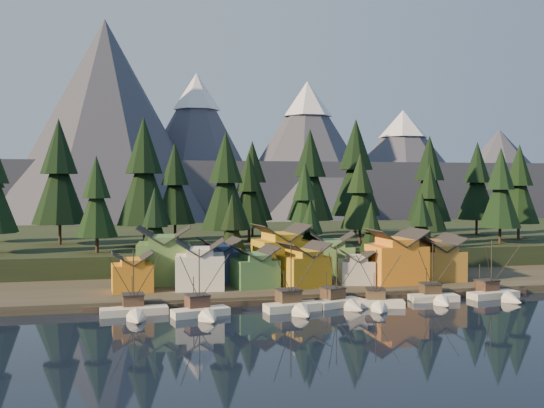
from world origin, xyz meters
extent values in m
plane|color=black|center=(0.00, 0.00, 0.00)|extent=(500.00, 500.00, 0.00)
cube|color=#332E25|center=(0.00, 40.00, 0.75)|extent=(400.00, 50.00, 1.50)
cube|color=black|center=(0.00, 90.00, 3.00)|extent=(420.00, 100.00, 6.00)
cube|color=#41372E|center=(0.00, 16.50, 0.50)|extent=(80.00, 4.00, 1.00)
cube|color=#4E5164|center=(0.00, 240.00, 15.00)|extent=(560.00, 160.00, 30.00)
cone|color=#4E5164|center=(-45.00, 180.00, 45.00)|extent=(100.00, 100.00, 90.00)
cone|color=#4E5164|center=(-5.00, 198.00, 36.00)|extent=(80.00, 80.00, 72.00)
cone|color=white|center=(-5.00, 198.00, 63.36)|extent=(22.40, 22.40, 17.28)
cone|color=#4E5164|center=(45.00, 186.00, 34.00)|extent=(84.00, 84.00, 68.00)
cone|color=white|center=(45.00, 186.00, 59.84)|extent=(23.52, 23.52, 16.32)
cone|color=#4E5164|center=(100.00, 202.00, 29.00)|extent=(92.00, 92.00, 58.00)
cone|color=white|center=(100.00, 202.00, 51.04)|extent=(25.76, 25.76, 13.92)
cone|color=#4E5164|center=(160.00, 210.00, 25.00)|extent=(88.00, 88.00, 50.00)
cube|color=silver|center=(-31.97, 11.98, 0.36)|extent=(10.75, 3.91, 1.63)
cone|color=silver|center=(-31.50, 6.22, 0.36)|extent=(3.34, 3.84, 3.05)
cube|color=black|center=(-31.97, 11.98, -0.25)|extent=(11.01, 3.98, 0.36)
cube|color=#4C3628|center=(-32.13, 13.90, 1.93)|extent=(3.49, 3.31, 1.83)
cube|color=#2C2A29|center=(-32.13, 13.90, 2.95)|extent=(3.71, 3.53, 0.20)
cylinder|color=black|center=(-32.03, 12.62, 5.69)|extent=(0.18, 0.18, 9.15)
cylinder|color=black|center=(-32.31, 16.07, 3.35)|extent=(0.14, 0.14, 4.47)
cube|color=silver|center=(-21.76, 8.88, 0.37)|extent=(9.43, 5.03, 1.67)
cone|color=silver|center=(-20.67, 4.09, 0.37)|extent=(3.73, 3.67, 3.13)
cube|color=black|center=(-21.76, 8.88, -0.26)|extent=(9.65, 5.13, 0.37)
cube|color=#51352B|center=(-22.12, 10.48, 1.98)|extent=(3.95, 3.79, 1.88)
cube|color=#2C2A29|center=(-22.12, 10.48, 3.03)|extent=(4.20, 4.04, 0.21)
cylinder|color=black|center=(-21.88, 9.41, 5.85)|extent=(0.19, 0.19, 9.40)
cylinder|color=black|center=(-22.53, 12.29, 3.45)|extent=(0.15, 0.15, 4.59)
cube|color=silver|center=(-6.73, 9.41, 0.39)|extent=(9.56, 4.67, 1.77)
cone|color=silver|center=(-5.96, 4.44, 0.39)|extent=(3.76, 3.60, 3.32)
cube|color=black|center=(-6.73, 9.41, -0.28)|extent=(9.79, 4.76, 0.39)
cube|color=#4F3D2A|center=(-6.98, 11.07, 2.10)|extent=(4.00, 3.82, 1.99)
cube|color=#2C2A29|center=(-6.98, 11.07, 3.21)|extent=(4.26, 4.07, 0.22)
cylinder|color=black|center=(-6.81, 9.97, 6.19)|extent=(0.20, 0.20, 9.95)
cylinder|color=black|center=(-7.27, 12.95, 3.65)|extent=(0.15, 0.15, 4.87)
cube|color=silver|center=(1.83, 11.33, 0.35)|extent=(9.02, 5.80, 1.62)
cone|color=silver|center=(3.45, 6.96, 0.35)|extent=(3.86, 3.78, 3.04)
cube|color=black|center=(1.83, 11.33, -0.25)|extent=(9.23, 5.92, 0.35)
cube|color=#4A3827|center=(1.29, 12.79, 1.93)|extent=(4.10, 3.98, 1.82)
cube|color=#2C2A29|center=(1.29, 12.79, 2.94)|extent=(4.36, 4.24, 0.20)
cylinder|color=black|center=(1.65, 11.82, 5.68)|extent=(0.18, 0.18, 9.12)
cylinder|color=black|center=(0.68, 14.44, 3.34)|extent=(0.14, 0.14, 4.46)
cube|color=white|center=(8.01, 9.63, 0.33)|extent=(9.64, 5.15, 1.53)
cone|color=white|center=(6.70, 4.74, 0.33)|extent=(3.58, 3.78, 2.86)
cube|color=black|center=(8.01, 9.63, -0.24)|extent=(9.87, 5.25, 0.33)
cube|color=brown|center=(8.44, 11.26, 1.81)|extent=(3.69, 3.55, 1.72)
cube|color=#2C2A29|center=(8.44, 11.26, 2.77)|extent=(3.92, 3.79, 0.19)
cylinder|color=black|center=(8.15, 10.17, 5.34)|extent=(0.17, 0.17, 8.59)
cylinder|color=black|center=(8.94, 13.11, 3.15)|extent=(0.13, 0.13, 4.20)
cube|color=white|center=(19.79, 12.13, 0.35)|extent=(8.77, 3.60, 1.59)
cone|color=white|center=(19.45, 7.43, 0.35)|extent=(3.19, 3.14, 2.99)
cube|color=black|center=(19.79, 12.13, -0.25)|extent=(8.99, 3.66, 0.35)
cube|color=#443624|center=(19.90, 13.70, 1.89)|extent=(3.39, 3.21, 1.79)
cube|color=#2C2A29|center=(19.90, 13.70, 2.89)|extent=(3.61, 3.42, 0.20)
cylinder|color=black|center=(19.82, 12.65, 5.58)|extent=(0.18, 0.18, 8.96)
cylinder|color=black|center=(20.03, 15.47, 3.29)|extent=(0.14, 0.14, 4.38)
cube|color=silver|center=(31.78, 12.48, 0.36)|extent=(9.92, 4.55, 1.65)
cone|color=silver|center=(32.61, 7.30, 0.36)|extent=(3.57, 3.71, 3.10)
cube|color=black|center=(31.78, 12.48, -0.26)|extent=(10.16, 4.64, 0.36)
cube|color=#493327|center=(31.51, 14.21, 1.96)|extent=(3.75, 3.57, 1.86)
cube|color=#2C2A29|center=(31.51, 14.21, 2.99)|extent=(3.98, 3.81, 0.21)
cylinder|color=black|center=(31.69, 13.06, 5.78)|extent=(0.19, 0.19, 9.29)
cylinder|color=black|center=(31.20, 16.16, 3.41)|extent=(0.14, 0.14, 4.54)
cube|color=orange|center=(-32.41, 25.17, 3.93)|extent=(7.54, 6.73, 4.85)
cube|color=orange|center=(-32.41, 25.17, 6.84)|extent=(4.36, 6.35, 0.99)
cube|color=white|center=(-20.24, 25.21, 4.64)|extent=(9.44, 8.58, 6.28)
cube|color=white|center=(-20.24, 25.21, 8.38)|extent=(5.53, 8.03, 1.22)
cube|color=#4D8146|center=(-10.02, 25.07, 4.08)|extent=(8.60, 8.16, 5.16)
cube|color=#4D8146|center=(-10.02, 25.07, 7.19)|extent=(5.13, 7.56, 1.09)
cube|color=#BF8D1B|center=(-0.86, 23.80, 4.34)|extent=(9.52, 8.82, 5.69)
cube|color=#BF8D1B|center=(-0.86, 23.80, 7.74)|extent=(5.96, 7.82, 1.13)
cube|color=beige|center=(9.90, 24.59, 3.73)|extent=(7.35, 7.35, 4.47)
cube|color=beige|center=(9.90, 24.59, 6.40)|extent=(4.56, 6.68, 0.88)
cube|color=orange|center=(17.70, 23.54, 5.15)|extent=(10.15, 8.63, 7.30)
cube|color=orange|center=(17.70, 23.54, 9.49)|extent=(5.68, 8.33, 1.39)
cube|color=olive|center=(27.59, 25.05, 4.46)|extent=(9.27, 8.30, 5.92)
cube|color=olive|center=(27.59, 25.05, 8.01)|extent=(5.41, 7.79, 1.21)
cube|color=#4D7B42|center=(-26.45, 32.57, 5.41)|extent=(10.70, 9.67, 7.82)
cube|color=#4D7B42|center=(-26.45, 32.57, 10.02)|extent=(6.17, 9.15, 1.41)
cube|color=#374D82|center=(-15.80, 32.44, 4.58)|extent=(8.32, 7.90, 6.17)
cube|color=#374D82|center=(-15.80, 32.44, 8.19)|extent=(4.90, 7.39, 1.07)
cube|color=gold|center=(-2.60, 35.29, 5.34)|extent=(11.33, 10.02, 7.68)
cube|color=gold|center=(-2.60, 35.29, 9.88)|extent=(6.74, 9.22, 1.44)
cube|color=#568648|center=(7.84, 33.68, 4.69)|extent=(10.60, 9.46, 6.38)
cube|color=#568648|center=(7.84, 33.68, 8.50)|extent=(6.63, 8.30, 1.27)
cube|color=beige|center=(21.14, 33.42, 4.77)|extent=(8.46, 7.52, 6.55)
cube|color=beige|center=(21.14, 33.42, 8.63)|extent=(4.67, 7.36, 1.18)
cube|color=#985C36|center=(30.83, 33.30, 4.56)|extent=(8.17, 7.74, 6.12)
cube|color=#985C36|center=(30.83, 33.30, 8.14)|extent=(4.78, 7.28, 1.06)
cylinder|color=#332319|center=(-50.00, 68.00, 8.68)|extent=(0.70, 0.70, 5.36)
cone|color=black|center=(-50.00, 68.00, 20.30)|extent=(13.11, 13.11, 18.47)
cone|color=black|center=(-50.00, 68.00, 29.83)|extent=(8.94, 8.94, 13.40)
cylinder|color=#332319|center=(-40.00, 48.00, 7.83)|extent=(0.70, 0.70, 3.66)
cone|color=black|center=(-40.00, 48.00, 15.76)|extent=(8.94, 8.94, 12.60)
cone|color=black|center=(-40.00, 48.00, 22.26)|extent=(6.10, 6.10, 9.15)
cylinder|color=#332319|center=(-30.00, 60.00, 8.69)|extent=(0.70, 0.70, 5.38)
cone|color=black|center=(-30.00, 60.00, 20.34)|extent=(13.14, 13.14, 18.52)
cone|color=black|center=(-30.00, 60.00, 29.90)|extent=(8.96, 8.96, 13.44)
cylinder|color=#332319|center=(-22.00, 75.00, 8.25)|extent=(0.70, 0.70, 4.50)
cone|color=black|center=(-22.00, 75.00, 17.99)|extent=(11.00, 11.00, 15.49)
cone|color=black|center=(-22.00, 75.00, 25.99)|extent=(7.50, 7.50, 11.25)
cylinder|color=#332319|center=(-12.00, 50.00, 8.34)|extent=(0.70, 0.70, 4.67)
cone|color=black|center=(-12.00, 50.00, 18.46)|extent=(11.42, 11.42, 16.09)
cone|color=black|center=(-12.00, 50.00, 26.76)|extent=(7.78, 7.78, 11.68)
cylinder|color=#332319|center=(-4.00, 65.00, 8.00)|extent=(0.70, 0.70, 4.00)
cone|color=black|center=(-4.00, 65.00, 16.67)|extent=(9.78, 9.78, 13.78)
cone|color=black|center=(-4.00, 65.00, 23.78)|extent=(6.67, 6.67, 10.00)
cylinder|color=#332319|center=(6.00, 48.00, 7.72)|extent=(0.70, 0.70, 3.44)
cone|color=black|center=(6.00, 48.00, 15.17)|extent=(8.40, 8.40, 11.84)
cone|color=black|center=(6.00, 48.00, 21.28)|extent=(5.73, 5.73, 8.60)
cylinder|color=#332319|center=(14.00, 72.00, 8.60)|extent=(0.70, 0.70, 5.20)
cone|color=black|center=(14.00, 72.00, 19.86)|extent=(12.70, 12.70, 17.90)
cone|color=black|center=(14.00, 72.00, 29.10)|extent=(8.66, 8.66, 12.99)
cylinder|color=#332319|center=(22.00, 55.00, 7.96)|extent=(0.70, 0.70, 3.91)
cone|color=black|center=(22.00, 55.00, 16.44)|extent=(9.57, 9.57, 13.48)
cone|color=black|center=(22.00, 55.00, 23.39)|extent=(6.52, 6.52, 9.78)
cylinder|color=#332319|center=(30.00, 80.00, 8.93)|extent=(0.70, 0.70, 5.87)
cone|color=black|center=(30.00, 80.00, 21.64)|extent=(14.34, 14.34, 20.21)
cone|color=black|center=(30.00, 80.00, 32.07)|extent=(9.78, 9.78, 14.67)
cylinder|color=#332319|center=(38.00, 50.00, 7.74)|extent=(0.70, 0.70, 3.49)
cone|color=black|center=(38.00, 50.00, 15.31)|extent=(8.53, 8.53, 12.02)
cone|color=black|center=(38.00, 50.00, 21.51)|extent=(5.82, 5.82, 8.72)
cylinder|color=#332319|center=(46.00, 66.00, 8.45)|extent=(0.70, 0.70, 4.89)
cone|color=black|center=(46.00, 66.00, 19.04)|extent=(11.96, 11.96, 16.85)
cone|color=black|center=(46.00, 66.00, 27.74)|extent=(8.15, 8.15, 12.23)
cylinder|color=#332319|center=(56.00, 48.00, 8.08)|extent=(0.70, 0.70, 4.17)
cone|color=black|center=(56.00, 48.00, 17.11)|extent=(10.18, 10.18, 14.35)
cone|color=black|center=(56.00, 48.00, 24.51)|extent=(6.94, 6.94, 10.41)
cylinder|color=#332319|center=(64.00, 72.00, 8.35)|extent=(0.70, 0.70, 4.70)
cone|color=black|center=(64.00, 72.00, 18.54)|extent=(11.50, 11.50, 16.20)
cone|color=black|center=(64.00, 72.00, 26.90)|extent=(7.84, 7.84, 11.76)
cylinder|color=#332319|center=(0.00, 82.00, 8.35)|extent=(0.70, 0.70, 4.71)
cone|color=black|center=(0.00, 82.00, 18.55)|extent=(11.51, 11.51, 16.22)
cone|color=black|center=(0.00, 82.00, 26.92)|extent=(7.85, 7.85, 11.77)
cylinder|color=#332319|center=(68.00, 58.00, 8.22)|extent=(0.70, 0.70, 4.45)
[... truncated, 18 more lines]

